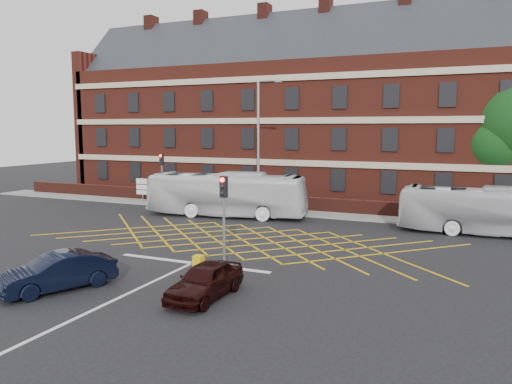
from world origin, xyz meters
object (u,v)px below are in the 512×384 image
at_px(direction_signs, 142,187).
at_px(utility_cabinet, 199,265).
at_px(bus_left, 226,194).
at_px(street_lamp, 259,170).
at_px(car_maroon, 205,281).
at_px(traffic_light_far, 162,184).
at_px(traffic_light_near, 224,232).
at_px(car_navy, 57,272).
at_px(bus_right, 489,211).

height_order(direction_signs, utility_cabinet, direction_signs).
distance_m(bus_left, street_lamp, 2.99).
distance_m(street_lamp, utility_cabinet, 14.60).
bearing_deg(car_maroon, traffic_light_far, 129.40).
bearing_deg(utility_cabinet, street_lamp, 102.64).
bearing_deg(bus_left, car_maroon, -163.13).
xyz_separation_m(bus_left, traffic_light_near, (6.26, -12.45, 0.15)).
distance_m(bus_left, car_navy, 17.65).
xyz_separation_m(traffic_light_near, traffic_light_far, (-13.66, 15.19, 0.00)).
xyz_separation_m(bus_right, car_maroon, (-10.03, -16.65, -0.78)).
xyz_separation_m(bus_left, car_navy, (1.50, -17.57, -0.88)).
bearing_deg(traffic_light_far, car_maroon, -51.92).
relative_size(car_maroon, direction_signs, 1.80).
relative_size(traffic_light_near, traffic_light_far, 1.00).
bearing_deg(traffic_light_near, bus_right, 49.78).
bearing_deg(car_maroon, car_navy, -163.71).
relative_size(bus_right, car_maroon, 2.64).
bearing_deg(traffic_light_far, car_navy, -66.31).
xyz_separation_m(bus_left, car_maroon, (7.29, -16.02, -0.94)).
distance_m(bus_right, car_navy, 24.12).
bearing_deg(traffic_light_near, traffic_light_far, 131.97).
bearing_deg(traffic_light_near, car_navy, -132.93).
bearing_deg(street_lamp, bus_right, 0.20).
bearing_deg(traffic_light_near, utility_cabinet, -130.88).
xyz_separation_m(car_navy, utility_cabinet, (3.96, 4.19, -0.32)).
distance_m(car_maroon, direction_signs, 25.16).
relative_size(car_navy, traffic_light_far, 1.04).
xyz_separation_m(street_lamp, direction_signs, (-11.80, 2.16, -2.01)).
distance_m(bus_left, bus_right, 17.34).
distance_m(bus_right, direction_signs, 26.87).
distance_m(traffic_light_far, direction_signs, 2.10).
bearing_deg(street_lamp, car_navy, -92.62).
xyz_separation_m(bus_right, car_navy, (-15.82, -18.19, -0.72)).
height_order(bus_right, direction_signs, bus_right).
height_order(bus_left, street_lamp, street_lamp).
bearing_deg(car_navy, bus_left, 119.74).
bearing_deg(direction_signs, traffic_light_near, -44.01).
relative_size(bus_right, car_navy, 2.35).
relative_size(bus_left, car_navy, 2.61).
height_order(bus_left, direction_signs, bus_left).
height_order(car_navy, direction_signs, direction_signs).
bearing_deg(traffic_light_far, street_lamp, -12.52).
bearing_deg(utility_cabinet, car_maroon, -55.31).
relative_size(traffic_light_near, utility_cabinet, 5.19).
distance_m(car_navy, car_maroon, 5.99).
relative_size(street_lamp, direction_signs, 4.40).
bearing_deg(car_navy, bus_right, 73.84).
height_order(car_navy, street_lamp, street_lamp).
relative_size(car_navy, direction_signs, 2.02).
xyz_separation_m(bus_right, direction_signs, (-26.79, 2.11, -0.07)).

